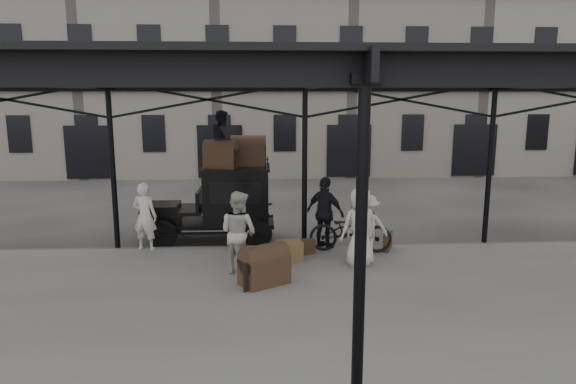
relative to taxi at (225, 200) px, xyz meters
name	(u,v)px	position (x,y,z in m)	size (l,w,h in m)	color
ground	(311,276)	(2.18, -3.01, -1.20)	(120.00, 120.00, 0.00)	#383533
platform	(321,308)	(2.18, -5.01, -1.13)	(28.00, 8.00, 0.15)	slate
canopy	(322,72)	(2.18, -4.73, 3.39)	(22.50, 9.00, 4.74)	black
building_frontage	(281,42)	(2.18, 14.99, 5.80)	(64.00, 8.00, 14.00)	slate
taxi	(225,200)	(0.00, 0.00, 0.00)	(3.65, 1.55, 2.18)	black
porter_left	(145,216)	(-2.02, -1.21, -0.16)	(0.66, 0.43, 1.80)	silver
porter_midleft	(239,232)	(0.51, -3.09, -0.10)	(0.93, 0.72, 1.90)	beige
porter_centre	(360,227)	(3.37, -2.69, -0.11)	(0.92, 0.60, 1.88)	beige
porter_official	(325,213)	(2.71, -1.29, -0.10)	(1.12, 0.47, 1.91)	black
porter_right	(368,226)	(3.70, -2.01, -0.27)	(1.01, 0.58, 1.57)	beige
bicycle	(350,231)	(3.33, -1.64, -0.50)	(0.74, 2.12, 1.11)	black
porter_roof	(223,139)	(-0.03, -0.10, 1.76)	(0.77, 0.60, 1.58)	black
steamer_trunk_roof_near	(221,156)	(-0.08, -0.25, 1.30)	(0.88, 0.54, 0.64)	#472D21
steamer_trunk_roof_far	(248,153)	(0.67, 0.20, 1.33)	(0.97, 0.60, 0.71)	#472D21
steamer_trunk_platform	(264,268)	(1.09, -3.86, -0.69)	(1.00, 0.61, 0.73)	#472D21
wicker_hamper	(289,251)	(1.71, -2.35, -0.80)	(0.60, 0.45, 0.50)	olive
suitcase_upright	(388,241)	(4.34, -1.54, -0.83)	(0.15, 0.60, 0.45)	#472D21
suitcase_flat	(304,247)	(2.10, -1.86, -0.85)	(0.60, 0.15, 0.40)	#472D21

